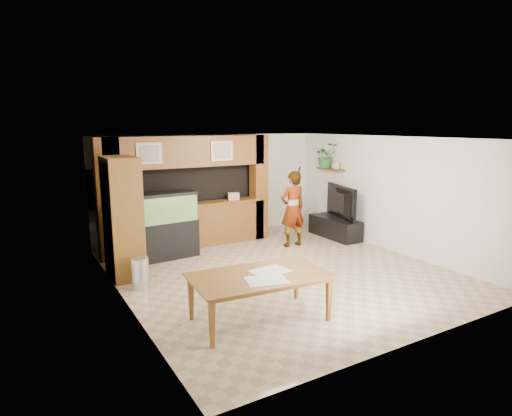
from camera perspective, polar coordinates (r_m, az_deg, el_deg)
floor at (r=8.55m, az=3.21°, el=-8.41°), size 6.50×6.50×0.00m
ceiling at (r=8.07m, az=3.41°, el=9.28°), size 6.50×6.50×0.00m
wall_back at (r=11.03m, az=-6.03°, el=2.94°), size 6.00×0.00×6.00m
wall_left at (r=7.05m, az=-17.51°, el=-2.15°), size 0.00×6.50×6.50m
wall_right at (r=10.16m, az=17.59°, el=1.78°), size 0.00×6.50×6.50m
partition at (r=10.11m, az=-9.52°, el=2.18°), size 4.20×0.99×2.60m
wall_clock at (r=7.92m, az=-19.14°, el=3.57°), size 0.05×0.25×0.25m
wall_shelf at (r=11.40m, az=9.94°, el=5.12°), size 0.25×0.90×0.04m
pantry_cabinet at (r=8.34m, az=-17.36°, el=-1.27°), size 0.57×0.93×2.28m
trash_can at (r=7.88m, az=-15.19°, el=-8.38°), size 0.30×0.30×0.56m
aquarium at (r=9.37m, az=-11.81°, el=-2.41°), size 1.30×0.49×1.44m
tv_stand at (r=11.16m, az=10.46°, el=-2.59°), size 0.55×1.50×0.50m
television at (r=11.02m, az=10.58°, el=0.80°), size 0.54×1.46×0.84m
photo_frame at (r=11.22m, az=10.67°, el=5.58°), size 0.06×0.14×0.19m
potted_plant at (r=11.49m, az=9.29°, el=6.93°), size 0.68×0.61×0.65m
person at (r=10.08m, az=4.91°, el=-0.13°), size 0.65×0.43×1.79m
microphone at (r=9.84m, az=5.77°, el=5.12°), size 0.04×0.10×0.16m
dining_table at (r=6.38m, az=0.64°, el=-11.98°), size 2.09×1.28×0.71m
newspaper_a at (r=6.42m, az=1.90°, el=-8.39°), size 0.60×0.47×0.01m
newspaper_b at (r=6.06m, az=1.38°, el=-9.61°), size 0.65×0.54×0.01m
counter_box at (r=10.44m, az=-3.04°, el=1.57°), size 0.30×0.24×0.18m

